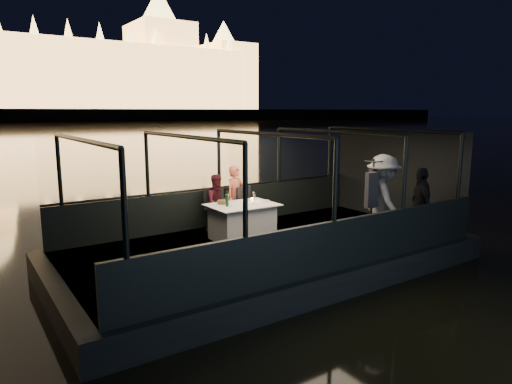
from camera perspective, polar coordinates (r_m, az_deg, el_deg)
boat_hull at (r=9.81m, az=1.32°, el=-9.30°), size 8.60×4.40×1.00m
boat_deck at (r=9.66m, az=1.33°, el=-6.61°), size 8.00×4.00×0.04m
gunwale_port at (r=11.19m, az=-4.57°, el=-1.84°), size 8.00×0.08×0.90m
gunwale_starboard at (r=8.04m, az=9.64°, el=-6.70°), size 8.00×0.08×0.90m
cabin_glass_port at (r=11.01m, az=-4.66°, el=4.03°), size 8.00×0.02×1.40m
cabin_glass_starboard at (r=7.79m, az=9.89°, el=1.42°), size 8.00×0.02×1.40m
cabin_roof_glass at (r=9.26m, az=1.39°, el=7.27°), size 8.00×4.00×0.02m
end_wall_fore at (r=7.84m, az=-23.30°, el=-2.55°), size 0.02×4.00×2.30m
end_wall_aft at (r=12.12m, az=17.01°, el=2.03°), size 0.02×4.00×2.30m
canopy_ribs at (r=9.39m, az=1.36°, el=0.25°), size 8.00×4.00×2.30m
dining_table_central at (r=9.95m, az=-1.72°, el=-3.70°), size 1.45×1.05×0.77m
chair_port_left at (r=10.53m, az=-4.74°, el=-2.59°), size 0.59×0.59×0.99m
chair_port_right at (r=10.64m, az=-0.96°, el=-2.43°), size 0.58×0.58×1.00m
coat_stand at (r=9.49m, az=14.28°, el=-1.49°), size 0.63×0.58×1.82m
person_woman_coral at (r=10.88m, az=-2.57°, el=-0.55°), size 0.60×0.47×1.48m
person_man_maroon at (r=10.56m, az=-4.78°, el=-0.89°), size 0.67×0.54×1.32m
passenger_stripe at (r=9.72m, az=15.52°, el=-1.58°), size 1.07×1.39×1.90m
passenger_dark at (r=10.47m, az=19.88°, el=-1.00°), size 0.83×0.99×1.57m
wine_bottle at (r=9.64m, az=-3.63°, el=-0.93°), size 0.08×0.08×0.33m
bread_basket at (r=9.92m, az=-4.25°, el=-1.27°), size 0.27×0.27×0.08m
amber_candle at (r=10.19m, az=-0.49°, el=-0.94°), size 0.06×0.06×0.07m
plate_near at (r=10.22m, az=1.01°, el=-1.10°), size 0.33×0.33×0.02m
plate_far at (r=10.05m, az=-3.49°, el=-1.31°), size 0.28×0.28×0.01m
wine_glass_white at (r=9.67m, az=-3.13°, el=-1.22°), size 0.07×0.07×0.17m
wine_glass_red at (r=10.33m, az=-0.31°, el=-0.48°), size 0.08×0.08×0.18m
wine_glass_empty at (r=9.91m, az=-0.20°, el=-0.94°), size 0.08×0.08×0.20m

